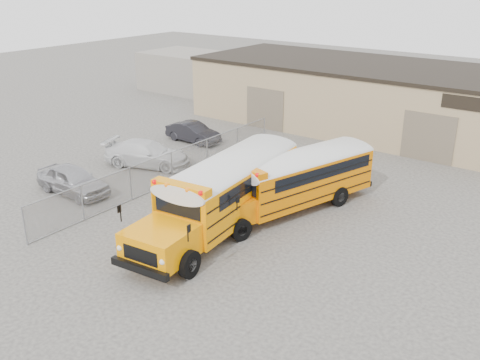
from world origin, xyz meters
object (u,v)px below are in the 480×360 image
Objects in this scene: tarp_bundle at (161,240)px; school_bus_right at (375,153)px; school_bus_left at (288,149)px; car_white at (147,154)px; car_dark at (193,132)px; car_silver at (73,180)px.

school_bus_right is at bearing 74.40° from tarp_bundle.
school_bus_left is 8.02× the size of tarp_bundle.
school_bus_right is 7.31× the size of tarp_bundle.
car_white is 5.33m from car_dark.
car_silver is at bearing -173.68° from car_dark.
school_bus_right reaches higher than tarp_bundle.
school_bus_right reaches higher than car_silver.
tarp_bundle is 11.10m from car_white.
car_silver is (-11.97, -11.03, -0.91)m from school_bus_right.
car_white is at bearing -154.74° from school_bus_right.
school_bus_right is 2.28× the size of car_silver.
school_bus_left is at bearing -102.83° from car_dark.
school_bus_right reaches higher than car_white.
school_bus_left reaches higher than school_bus_right.
car_dark is (-9.33, 12.56, -0.04)m from tarp_bundle.
car_white reaches higher than tarp_bundle.
tarp_bundle is at bearing -105.60° from school_bus_right.
car_dark is at bearing -9.30° from car_white.
school_bus_left is at bearing -43.98° from car_silver.
car_silver is at bearing -137.34° from school_bus_right.
school_bus_left is at bearing -89.24° from car_white.
car_silver reaches higher than car_dark.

